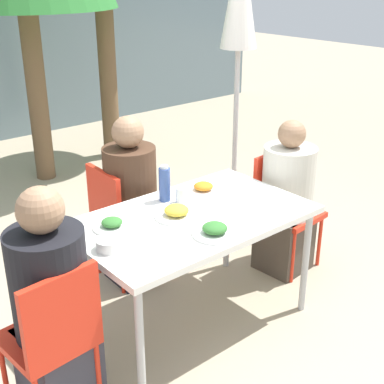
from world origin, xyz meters
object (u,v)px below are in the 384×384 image
object	(u,v)px
closed_umbrella	(239,11)
person_left	(53,310)
bottle	(165,184)
drinking_cup	(182,195)
chair_far	(118,216)
person_far	(131,207)
chair_left	(54,332)
salad_bowl	(109,244)
person_right	(287,203)
chair_right	(282,201)

from	to	relation	value
closed_umbrella	person_left	bearing A→B (deg)	-154.77
bottle	drinking_cup	world-z (taller)	bottle
chair_far	person_far	distance (m)	0.12
chair_far	bottle	xyz separation A→B (m)	(0.07, -0.45, 0.36)
person_left	closed_umbrella	bearing A→B (deg)	20.59
bottle	closed_umbrella	bearing A→B (deg)	28.71
chair_left	person_far	world-z (taller)	person_far
person_left	bottle	bearing A→B (deg)	15.47
person_far	salad_bowl	bearing A→B (deg)	-39.12
chair_far	salad_bowl	distance (m)	0.97
chair_left	drinking_cup	world-z (taller)	chair_left
person_far	closed_umbrella	distance (m)	1.82
person_far	drinking_cup	xyz separation A→B (m)	(0.05, -0.50, 0.24)
chair_left	closed_umbrella	size ratio (longest dim) A/B	0.36
person_right	salad_bowl	distance (m)	1.58
chair_left	bottle	world-z (taller)	bottle
bottle	salad_bowl	size ratio (longest dim) A/B	1.65
chair_far	person_left	bearing A→B (deg)	-46.54
chair_left	person_left	distance (m)	0.11
chair_right	chair_left	bearing A→B (deg)	4.70
chair_right	closed_umbrella	bearing A→B (deg)	-116.17
person_left	closed_umbrella	world-z (taller)	closed_umbrella
chair_left	bottle	distance (m)	1.16
chair_left	person_right	xyz separation A→B (m)	(1.96, 0.23, 0.03)
person_left	closed_umbrella	size ratio (longest dim) A/B	0.51
person_right	bottle	size ratio (longest dim) A/B	4.96
person_far	bottle	distance (m)	0.50
person_far	bottle	size ratio (longest dim) A/B	5.25
person_left	chair_far	bearing A→B (deg)	37.31
person_far	drinking_cup	size ratio (longest dim) A/B	11.96
person_left	chair_far	distance (m)	1.21
salad_bowl	closed_umbrella	bearing A→B (deg)	28.31
person_right	salad_bowl	size ratio (longest dim) A/B	8.20
person_far	salad_bowl	world-z (taller)	person_far
drinking_cup	salad_bowl	xyz separation A→B (m)	(-0.67, -0.21, -0.02)
bottle	chair_right	bearing A→B (deg)	-6.96
person_far	closed_umbrella	world-z (taller)	closed_umbrella
closed_umbrella	drinking_cup	bearing A→B (deg)	-146.89
person_left	person_far	distance (m)	1.23
chair_left	salad_bowl	xyz separation A→B (m)	(0.41, 0.13, 0.28)
chair_left	salad_bowl	size ratio (longest dim) A/B	6.16
person_far	salad_bowl	xyz separation A→B (m)	(-0.61, -0.71, 0.22)
chair_left	person_right	distance (m)	1.97
person_right	chair_far	world-z (taller)	person_right
chair_left	person_right	world-z (taller)	person_right
person_right	bottle	xyz separation A→B (m)	(-0.95, 0.20, 0.34)
chair_left	chair_far	distance (m)	1.30
salad_bowl	chair_left	bearing A→B (deg)	-162.91
chair_left	person_far	xyz separation A→B (m)	(1.02, 0.84, 0.07)
person_right	drinking_cup	size ratio (longest dim) A/B	11.31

